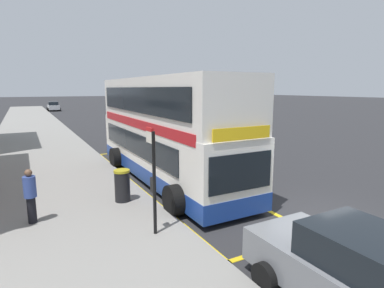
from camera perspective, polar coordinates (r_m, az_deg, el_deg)
The scene contains 10 objects.
ground_plane at distance 39.10m, azimuth -16.89°, elevation 3.89°, with size 260.00×260.00×0.00m, color #28282B.
pavement_near at distance 38.31m, azimuth -27.20°, elevation 3.19°, with size 6.00×76.00×0.14m, color gray.
double_decker_bus at distance 13.58m, azimuth -5.11°, elevation 2.09°, with size 3.20×10.96×4.40m.
bus_bay_markings at distance 13.85m, azimuth -4.62°, elevation -6.47°, with size 3.10×13.67×0.01m.
bus_stop_sign at distance 8.20m, azimuth -7.13°, elevation -5.32°, with size 0.09×0.51×2.82m.
parked_car_grey_far at distance 30.66m, azimuth -4.64°, elevation 4.19°, with size 2.09×4.20×1.62m.
parked_car_grey_across at distance 6.46m, azimuth 28.49°, elevation -20.44°, with size 2.09×4.20×1.62m.
parked_car_silver_kerbside at distance 61.00m, azimuth -24.02°, elevation 6.30°, with size 2.09×4.20×1.62m.
pedestrian_waiting_near_sign at distance 10.07m, azimuth -27.46°, elevation -8.14°, with size 0.34×0.34×1.59m.
litter_bin at distance 10.99m, azimuth -12.63°, elevation -7.40°, with size 0.54×0.54×1.10m.
Camera 1 is at (-7.78, -6.11, 3.96)m, focal length 29.17 mm.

